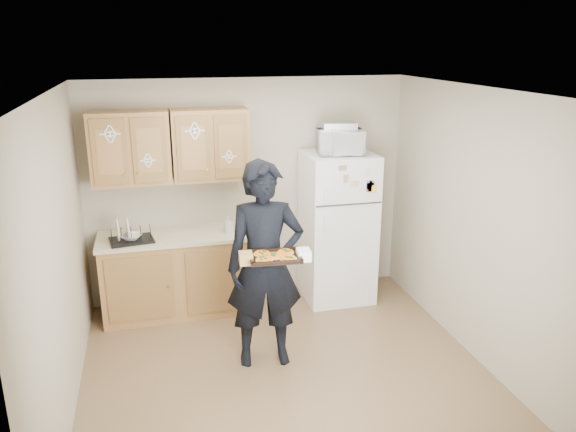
# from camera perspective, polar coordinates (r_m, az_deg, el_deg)

# --- Properties ---
(floor) EXTENTS (3.60, 3.60, 0.00)m
(floor) POSITION_cam_1_polar(r_m,az_deg,el_deg) (5.27, -0.14, -15.67)
(floor) COLOR brown
(floor) RESTS_ON ground
(ceiling) EXTENTS (3.60, 3.60, 0.00)m
(ceiling) POSITION_cam_1_polar(r_m,az_deg,el_deg) (4.43, -0.16, 12.51)
(ceiling) COLOR silver
(ceiling) RESTS_ON wall_back
(wall_back) EXTENTS (3.60, 0.04, 2.50)m
(wall_back) POSITION_cam_1_polar(r_m,az_deg,el_deg) (6.39, -4.05, 2.62)
(wall_back) COLOR #ACA28B
(wall_back) RESTS_ON floor
(wall_front) EXTENTS (3.60, 0.04, 2.50)m
(wall_front) POSITION_cam_1_polar(r_m,az_deg,el_deg) (3.16, 7.99, -13.87)
(wall_front) COLOR #ACA28B
(wall_front) RESTS_ON floor
(wall_left) EXTENTS (0.04, 3.60, 2.50)m
(wall_left) POSITION_cam_1_polar(r_m,az_deg,el_deg) (4.65, -22.31, -4.50)
(wall_left) COLOR #ACA28B
(wall_left) RESTS_ON floor
(wall_right) EXTENTS (0.04, 3.60, 2.50)m
(wall_right) POSITION_cam_1_polar(r_m,az_deg,el_deg) (5.41, 18.70, -1.06)
(wall_right) COLOR #ACA28B
(wall_right) RESTS_ON floor
(refrigerator) EXTENTS (0.75, 0.70, 1.70)m
(refrigerator) POSITION_cam_1_polar(r_m,az_deg,el_deg) (6.39, 5.03, -1.14)
(refrigerator) COLOR white
(refrigerator) RESTS_ON floor
(base_cabinet) EXTENTS (1.60, 0.60, 0.86)m
(base_cabinet) POSITION_cam_1_polar(r_m,az_deg,el_deg) (6.27, -11.07, -5.90)
(base_cabinet) COLOR #9A6435
(base_cabinet) RESTS_ON floor
(countertop) EXTENTS (1.64, 0.64, 0.04)m
(countertop) POSITION_cam_1_polar(r_m,az_deg,el_deg) (6.11, -11.31, -2.03)
(countertop) COLOR beige
(countertop) RESTS_ON base_cabinet
(upper_cab_left) EXTENTS (0.80, 0.33, 0.75)m
(upper_cab_left) POSITION_cam_1_polar(r_m,az_deg,el_deg) (6.00, -15.76, 6.66)
(upper_cab_left) COLOR #9A6435
(upper_cab_left) RESTS_ON wall_back
(upper_cab_right) EXTENTS (0.80, 0.33, 0.75)m
(upper_cab_right) POSITION_cam_1_polar(r_m,az_deg,el_deg) (6.03, -7.91, 7.20)
(upper_cab_right) COLOR #9A6435
(upper_cab_right) RESTS_ON wall_back
(cereal_box) EXTENTS (0.20, 0.07, 0.32)m
(cereal_box) POSITION_cam_1_polar(r_m,az_deg,el_deg) (7.02, 8.24, -5.54)
(cereal_box) COLOR gold
(cereal_box) RESTS_ON floor
(person) EXTENTS (0.73, 0.51, 1.91)m
(person) POSITION_cam_1_polar(r_m,az_deg,el_deg) (5.04, -2.35, -5.06)
(person) COLOR black
(person) RESTS_ON floor
(baking_tray) EXTENTS (0.45, 0.35, 0.04)m
(baking_tray) POSITION_cam_1_polar(r_m,az_deg,el_deg) (4.70, -1.33, -4.24)
(baking_tray) COLOR black
(baking_tray) RESTS_ON person
(pizza_front_left) EXTENTS (0.14, 0.14, 0.02)m
(pizza_front_left) POSITION_cam_1_polar(r_m,az_deg,el_deg) (4.62, -2.44, -4.44)
(pizza_front_left) COLOR orange
(pizza_front_left) RESTS_ON baking_tray
(pizza_front_right) EXTENTS (0.14, 0.14, 0.02)m
(pizza_front_right) POSITION_cam_1_polar(r_m,az_deg,el_deg) (4.64, 0.02, -4.30)
(pizza_front_right) COLOR orange
(pizza_front_right) RESTS_ON baking_tray
(pizza_back_left) EXTENTS (0.14, 0.14, 0.02)m
(pizza_back_left) POSITION_cam_1_polar(r_m,az_deg,el_deg) (4.75, -2.65, -3.81)
(pizza_back_left) COLOR orange
(pizza_back_left) RESTS_ON baking_tray
(pizza_back_right) EXTENTS (0.14, 0.14, 0.02)m
(pizza_back_right) POSITION_cam_1_polar(r_m,az_deg,el_deg) (4.78, -0.26, -3.67)
(pizza_back_right) COLOR orange
(pizza_back_right) RESTS_ON baking_tray
(pizza_center) EXTENTS (0.14, 0.14, 0.02)m
(pizza_center) POSITION_cam_1_polar(r_m,az_deg,el_deg) (4.70, -1.33, -4.05)
(pizza_center) COLOR orange
(pizza_center) RESTS_ON baking_tray
(microwave) EXTENTS (0.52, 0.39, 0.27)m
(microwave) POSITION_cam_1_polar(r_m,az_deg,el_deg) (6.10, 5.33, 7.49)
(microwave) COLOR white
(microwave) RESTS_ON refrigerator
(foil_pan) EXTENTS (0.40, 0.31, 0.08)m
(foil_pan) POSITION_cam_1_polar(r_m,az_deg,el_deg) (6.10, 5.24, 9.12)
(foil_pan) COLOR #B0B0B7
(foil_pan) RESTS_ON microwave
(dish_rack) EXTENTS (0.47, 0.38, 0.17)m
(dish_rack) POSITION_cam_1_polar(r_m,az_deg,el_deg) (5.98, -15.65, -1.69)
(dish_rack) COLOR black
(dish_rack) RESTS_ON countertop
(bowl) EXTENTS (0.26, 0.26, 0.05)m
(bowl) POSITION_cam_1_polar(r_m,az_deg,el_deg) (5.99, -15.60, -2.05)
(bowl) COLOR silver
(bowl) RESTS_ON dish_rack
(soap_bottle) EXTENTS (0.09, 0.09, 0.18)m
(soap_bottle) POSITION_cam_1_polar(r_m,az_deg,el_deg) (6.07, -6.08, -0.82)
(soap_bottle) COLOR white
(soap_bottle) RESTS_ON countertop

